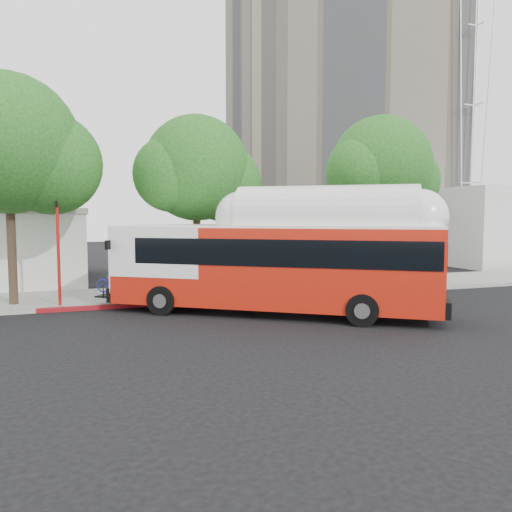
% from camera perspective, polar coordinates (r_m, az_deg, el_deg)
% --- Properties ---
extents(ground, '(120.00, 120.00, 0.00)m').
position_cam_1_polar(ground, '(18.95, 0.12, -7.16)').
color(ground, black).
rests_on(ground, ground).
extents(sidewalk, '(60.00, 5.00, 0.15)m').
position_cam_1_polar(sidewalk, '(25.08, -4.71, -4.08)').
color(sidewalk, gray).
rests_on(sidewalk, ground).
extents(curb_strip, '(60.00, 0.30, 0.15)m').
position_cam_1_polar(curb_strip, '(22.60, -3.10, -5.04)').
color(curb_strip, gray).
rests_on(curb_strip, ground).
extents(red_curb_segment, '(10.00, 0.32, 0.16)m').
position_cam_1_polar(red_curb_segment, '(21.99, -10.68, -5.37)').
color(red_curb_segment, maroon).
rests_on(red_curb_segment, ground).
extents(street_tree_left, '(6.67, 5.80, 9.74)m').
position_cam_1_polar(street_tree_left, '(23.40, -25.31, 10.90)').
color(street_tree_left, '#2D2116').
rests_on(street_tree_left, ground).
extents(street_tree_mid, '(5.75, 5.00, 8.62)m').
position_cam_1_polar(street_tree_mid, '(24.30, -5.92, 9.42)').
color(street_tree_mid, '#2D2116').
rests_on(street_tree_mid, ground).
extents(street_tree_right, '(6.21, 5.40, 9.18)m').
position_cam_1_polar(street_tree_right, '(28.14, 14.79, 9.35)').
color(street_tree_right, '#2D2116').
rests_on(street_tree_right, ground).
extents(apartment_tower, '(18.00, 18.00, 37.00)m').
position_cam_1_polar(apartment_tower, '(53.29, 9.24, 19.54)').
color(apartment_tower, gray).
rests_on(apartment_tower, ground).
extents(comms_tower, '(2.80, 2.80, 40.00)m').
position_cam_1_polar(comms_tower, '(50.48, 23.92, 22.90)').
color(comms_tower, silver).
rests_on(comms_tower, ground).
extents(transit_bus, '(12.56, 9.53, 4.02)m').
position_cam_1_polar(transit_bus, '(19.46, 2.07, -1.25)').
color(transit_bus, red).
rests_on(transit_bus, ground).
extents(signal_pole, '(0.13, 0.42, 4.47)m').
position_cam_1_polar(signal_pole, '(22.08, -21.65, 0.20)').
color(signal_pole, '#AD1612').
rests_on(signal_pole, ground).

